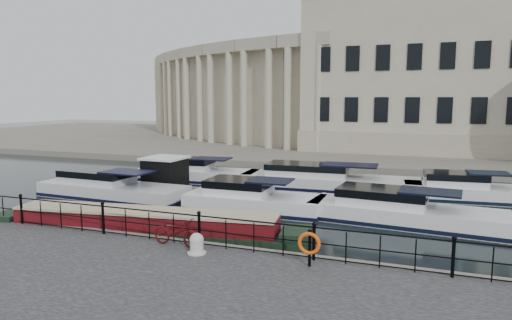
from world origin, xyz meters
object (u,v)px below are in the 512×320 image
(mooring_bollard, at_px, (197,244))
(life_ring_post, at_px, (309,244))
(bicycle, at_px, (176,232))
(harbour_hut, at_px, (165,176))
(narrowboat, at_px, (144,230))

(mooring_bollard, height_order, life_ring_post, life_ring_post)
(life_ring_post, bearing_deg, mooring_bollard, -178.43)
(bicycle, bearing_deg, life_ring_post, -87.28)
(mooring_bollard, distance_m, harbour_hut, 12.96)
(narrowboat, bearing_deg, life_ring_post, -24.02)
(life_ring_post, xyz_separation_m, harbour_hut, (-11.32, 10.39, -0.31))
(harbour_hut, bearing_deg, bicycle, -55.50)
(bicycle, height_order, mooring_bollard, bicycle)
(mooring_bollard, bearing_deg, harbour_hut, 125.93)
(bicycle, xyz_separation_m, life_ring_post, (4.71, -0.32, 0.23))
(bicycle, height_order, narrowboat, bicycle)
(narrowboat, bearing_deg, mooring_bollard, -39.97)
(harbour_hut, bearing_deg, life_ring_post, -41.34)
(mooring_bollard, distance_m, narrowboat, 4.15)
(bicycle, xyz_separation_m, harbour_hut, (-6.61, 10.07, -0.08))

